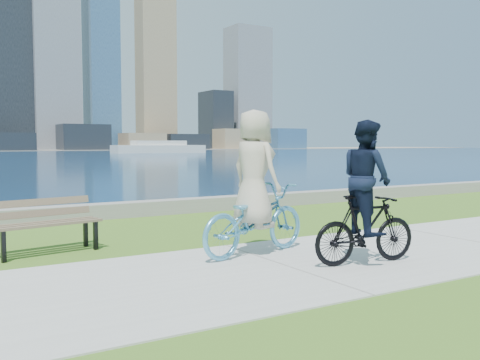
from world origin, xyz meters
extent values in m
plane|color=#3D651A|center=(0.00, 0.00, 0.00)|extent=(320.00, 320.00, 0.00)
cube|color=#ADADA8|center=(0.00, 0.00, 0.01)|extent=(80.00, 3.50, 0.02)
cube|color=gray|center=(0.00, 6.20, 0.17)|extent=(90.00, 0.50, 0.35)
cube|color=black|center=(11.56, 119.20, 1.96)|extent=(11.01, 7.85, 3.93)
cube|color=black|center=(28.55, 121.49, 3.03)|extent=(10.95, 9.44, 6.07)
cube|color=#8F7758|center=(43.14, 121.07, 2.08)|extent=(9.82, 8.14, 4.15)
cube|color=black|center=(55.23, 121.56, 2.02)|extent=(11.06, 6.34, 4.04)
cube|color=#8F7758|center=(70.06, 120.51, 2.76)|extent=(11.08, 7.26, 5.52)
cube|color=navy|center=(86.08, 119.34, 2.90)|extent=(10.12, 6.21, 5.80)
cube|color=black|center=(14.48, 132.61, 28.33)|extent=(9.93, 11.41, 56.65)
cube|color=slate|center=(24.24, 128.51, 24.75)|extent=(10.73, 6.84, 49.49)
cube|color=navy|center=(36.11, 131.10, 23.06)|extent=(7.49, 8.73, 46.11)
cube|color=#8F7758|center=(50.65, 130.19, 21.95)|extent=(9.44, 6.59, 43.90)
cube|color=black|center=(67.77, 128.14, 8.10)|extent=(6.49, 9.49, 16.20)
cube|color=slate|center=(79.79, 130.34, 17.80)|extent=(11.78, 8.92, 35.60)
cube|color=silver|center=(30.79, 80.08, 0.68)|extent=(15.79, 4.51, 1.35)
cube|color=silver|center=(30.79, 80.08, 1.75)|extent=(9.02, 3.38, 0.79)
cube|color=black|center=(-3.44, 2.36, 0.24)|extent=(0.07, 0.07, 0.47)
cube|color=black|center=(-1.99, 2.62, 0.24)|extent=(0.07, 0.07, 0.47)
cube|color=black|center=(-2.06, 3.00, 0.24)|extent=(0.07, 0.07, 0.47)
cube|color=brown|center=(-2.72, 2.49, 0.49)|extent=(1.67, 0.40, 0.04)
cube|color=brown|center=(-2.75, 2.66, 0.49)|extent=(1.67, 0.40, 0.04)
cube|color=brown|center=(-2.78, 2.82, 0.49)|extent=(1.67, 0.40, 0.04)
cube|color=brown|center=(-2.80, 2.95, 0.63)|extent=(1.67, 0.37, 0.12)
cube|color=brown|center=(-2.81, 2.98, 0.81)|extent=(1.67, 0.37, 0.12)
imported|color=#54A3CC|center=(0.03, 0.88, 0.57)|extent=(1.16, 2.22, 1.11)
imported|color=beige|center=(0.03, 0.88, 1.37)|extent=(0.77, 1.01, 1.85)
imported|color=black|center=(1.06, -0.50, 0.53)|extent=(0.73, 1.73, 1.01)
imported|color=black|center=(1.06, -0.50, 1.28)|extent=(0.73, 0.88, 1.66)
camera|label=1|loc=(-4.44, -6.17, 1.78)|focal=40.00mm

